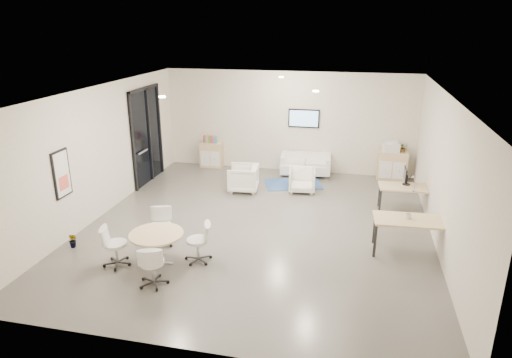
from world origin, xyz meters
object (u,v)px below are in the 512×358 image
at_px(sideboard_right, 392,166).
at_px(desk_front, 410,223).
at_px(sideboard_left, 212,155).
at_px(loveseat, 305,165).
at_px(desk_rear, 406,189).
at_px(armchair_left, 243,177).
at_px(round_table, 156,237).
at_px(armchair_right, 302,179).

xyz_separation_m(sideboard_right, desk_front, (0.08, -4.89, 0.26)).
xyz_separation_m(sideboard_left, loveseat, (3.18, -0.18, -0.10)).
distance_m(sideboard_right, desk_rear, 2.65).
bearing_deg(loveseat, desk_rear, -45.97).
height_order(armchair_left, round_table, armchair_left).
bearing_deg(armchair_left, desk_rear, 75.65).
height_order(sideboard_left, armchair_right, sideboard_left).
xyz_separation_m(armchair_right, desk_front, (2.65, -3.21, 0.32)).
xyz_separation_m(desk_rear, desk_front, (-0.11, -2.25, 0.06)).
bearing_deg(desk_rear, armchair_left, 168.66).
xyz_separation_m(sideboard_right, desk_rear, (0.19, -2.64, 0.19)).
relative_size(sideboard_right, desk_rear, 0.64).
distance_m(armchair_left, armchair_right, 1.69).
xyz_separation_m(armchair_left, round_table, (-0.67, -4.43, 0.15)).
height_order(sideboard_left, round_table, sideboard_left).
distance_m(sideboard_right, desk_front, 4.90).
bearing_deg(desk_rear, armchair_right, 157.79).
xyz_separation_m(sideboard_left, round_table, (0.94, -6.45, 0.16)).
distance_m(sideboard_left, desk_rear, 6.59).
bearing_deg(loveseat, sideboard_left, 172.01).
bearing_deg(desk_rear, loveseat, 135.78).
relative_size(loveseat, armchair_right, 2.16).
xyz_separation_m(sideboard_left, desk_rear, (6.02, -2.66, 0.22)).
bearing_deg(desk_front, sideboard_right, 87.93).
xyz_separation_m(loveseat, round_table, (-2.24, -6.27, 0.25)).
relative_size(sideboard_left, armchair_left, 0.99).
bearing_deg(sideboard_right, armchair_right, -146.82).
relative_size(armchair_left, desk_rear, 0.60).
relative_size(armchair_right, desk_front, 0.49).
distance_m(armchair_right, round_table, 5.29).
distance_m(sideboard_right, armchair_left, 4.68).
distance_m(sideboard_left, round_table, 6.52).
distance_m(loveseat, desk_front, 5.48).
height_order(armchair_right, desk_rear, armchair_right).
distance_m(armchair_right, desk_rear, 2.93).
bearing_deg(desk_front, armchair_left, 143.16).
bearing_deg(loveseat, round_table, -114.51).
bearing_deg(loveseat, armchair_right, -91.68).
bearing_deg(armchair_right, armchair_left, -175.22).
relative_size(sideboard_left, desk_front, 0.54).
bearing_deg(sideboard_left, desk_rear, -23.83).
bearing_deg(armchair_left, sideboard_right, 109.17).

